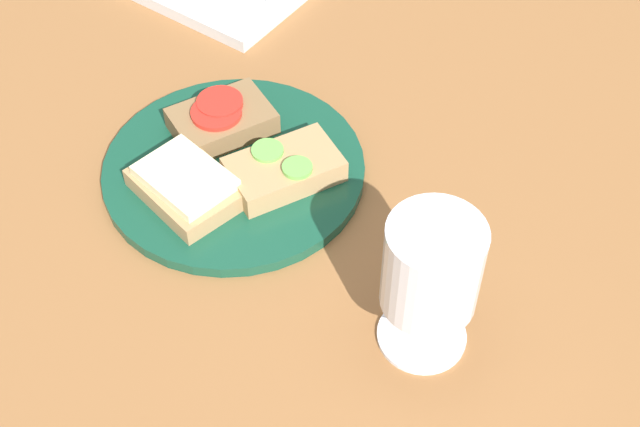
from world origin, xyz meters
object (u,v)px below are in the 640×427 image
(plate, at_px, (232,171))
(wine_glass, at_px, (431,274))
(sandwich_with_cheese, at_px, (186,185))
(sandwich_with_cucumber, at_px, (284,169))
(sandwich_with_tomato, at_px, (222,119))

(plate, height_order, wine_glass, wine_glass)
(wine_glass, bearing_deg, plate, 167.84)
(plate, height_order, sandwich_with_cheese, sandwich_with_cheese)
(plate, xyz_separation_m, sandwich_with_cheese, (-0.01, -0.05, 0.02))
(plate, bearing_deg, wine_glass, -12.16)
(plate, distance_m, sandwich_with_cheese, 0.06)
(sandwich_with_cucumber, xyz_separation_m, wine_glass, (0.19, -0.07, 0.06))
(wine_glass, bearing_deg, sandwich_with_cucumber, 160.27)
(sandwich_with_cheese, bearing_deg, plate, 78.76)
(sandwich_with_cheese, relative_size, wine_glass, 0.83)
(plate, bearing_deg, sandwich_with_cucumber, 18.73)
(plate, height_order, sandwich_with_tomato, sandwich_with_tomato)
(sandwich_with_cheese, xyz_separation_m, sandwich_with_cucumber, (0.06, 0.07, -0.00))
(plate, relative_size, sandwich_with_cucumber, 2.10)
(sandwich_with_cheese, height_order, sandwich_with_cucumber, same)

